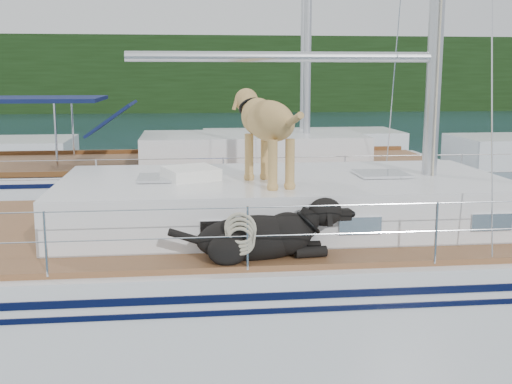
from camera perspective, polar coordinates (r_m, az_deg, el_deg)
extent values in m
plane|color=black|center=(8.02, -3.46, -11.65)|extent=(120.00, 120.00, 0.00)
cube|color=black|center=(52.43, -6.19, 10.36)|extent=(90.00, 3.00, 6.00)
cube|color=#595147|center=(53.68, -6.15, 7.80)|extent=(92.00, 1.00, 1.20)
cube|color=white|center=(7.85, -3.50, -8.26)|extent=(12.00, 3.80, 1.40)
cube|color=brown|center=(7.65, -3.56, -3.07)|extent=(11.52, 3.50, 0.06)
cube|color=white|center=(7.66, 2.40, -0.70)|extent=(5.20, 2.50, 0.55)
cylinder|color=silver|center=(7.52, 2.50, 11.92)|extent=(3.60, 0.12, 0.12)
cylinder|color=silver|center=(5.81, -2.73, -1.42)|extent=(10.56, 0.01, 0.01)
cylinder|color=silver|center=(9.26, -4.17, 3.00)|extent=(10.56, 0.01, 0.01)
cube|color=#1C30AF|center=(9.06, -3.65, -0.61)|extent=(0.65, 0.52, 0.04)
cube|color=white|center=(7.43, -5.81, 1.63)|extent=(0.71, 0.66, 0.15)
torus|color=#BFB497|center=(5.89, -1.40, -3.26)|extent=(0.40, 0.23, 0.39)
cube|color=white|center=(14.19, -5.14, -0.02)|extent=(11.00, 3.50, 1.30)
cube|color=brown|center=(14.08, -5.18, 2.58)|extent=(10.56, 3.29, 0.06)
cube|color=white|center=(14.12, -0.32, 4.08)|extent=(4.80, 2.30, 0.55)
cube|color=#111C49|center=(14.25, -18.37, 7.85)|extent=(2.40, 2.30, 0.08)
cube|color=white|center=(23.97, 4.05, 4.15)|extent=(7.20, 3.00, 1.10)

